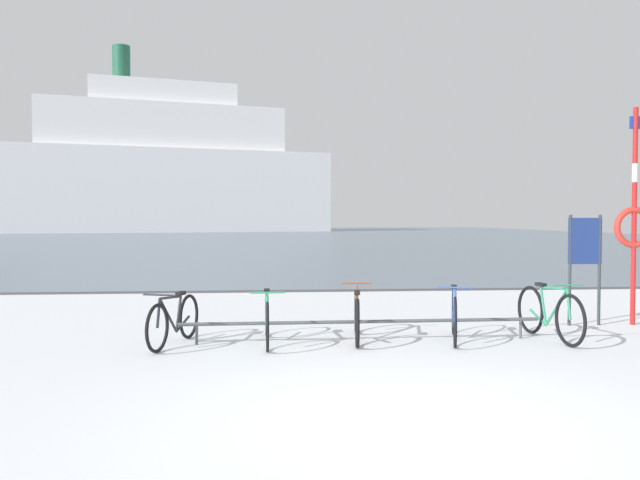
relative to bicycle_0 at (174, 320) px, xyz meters
name	(u,v)px	position (x,y,z in m)	size (l,w,h in m)	color
ground	(280,238)	(2.47, 50.35, -0.38)	(80.00, 132.00, 0.08)	silver
bike_rack	(363,322)	(2.62, 0.06, -0.07)	(5.14, 0.12, 0.31)	#4C5156
bicycle_0	(174,320)	(0.00, 0.00, 0.00)	(0.60, 1.61, 0.75)	black
bicycle_1	(267,318)	(1.27, 0.00, 0.01)	(0.46, 1.76, 0.78)	black
bicycle_2	(357,316)	(2.55, 0.16, 0.01)	(0.46, 1.76, 0.78)	black
bicycle_3	(454,315)	(3.92, -0.01, 0.03)	(0.58, 1.65, 0.82)	black
bicycle_4	(549,313)	(5.30, -0.05, 0.04)	(0.46, 1.76, 0.84)	black
info_sign	(585,251)	(6.42, 1.13, 0.86)	(0.55, 0.06, 1.80)	#33383D
rescue_post	(634,221)	(7.25, 1.13, 1.36)	(0.68, 0.10, 3.54)	red
ferry_ship	(168,171)	(-11.88, 78.50, 7.77)	(42.90, 22.26, 24.14)	white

